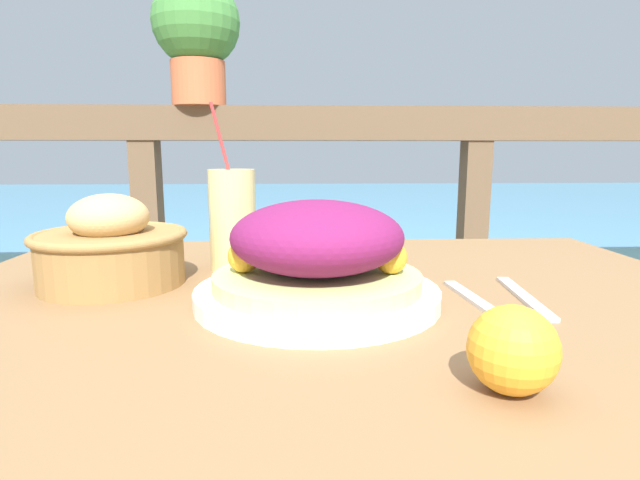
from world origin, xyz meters
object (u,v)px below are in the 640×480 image
at_px(salad_plate, 317,260).
at_px(bread_basket, 111,248).
at_px(drink_glass, 233,220).
at_px(potted_plant, 197,32).

relative_size(salad_plate, bread_basket, 1.45).
bearing_deg(salad_plate, drink_glass, 124.37).
xyz_separation_m(drink_glass, bread_basket, (-0.16, -0.08, -0.03)).
bearing_deg(potted_plant, drink_glass, -75.54).
bearing_deg(drink_glass, potted_plant, 104.46).
bearing_deg(drink_glass, salad_plate, -55.63).
bearing_deg(potted_plant, salad_plate, -70.52).
distance_m(bread_basket, potted_plant, 0.83).
bearing_deg(potted_plant, bread_basket, -89.73).
distance_m(salad_plate, potted_plant, 0.95).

